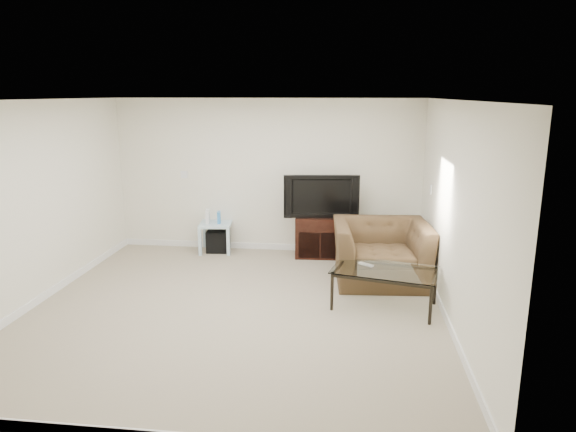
# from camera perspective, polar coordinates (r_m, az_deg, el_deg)

# --- Properties ---
(floor) EXTENTS (5.00, 5.00, 0.00)m
(floor) POSITION_cam_1_polar(r_m,az_deg,el_deg) (6.41, -5.82, -10.23)
(floor) COLOR tan
(floor) RESTS_ON ground
(ceiling) EXTENTS (5.00, 5.00, 0.00)m
(ceiling) POSITION_cam_1_polar(r_m,az_deg,el_deg) (5.87, -6.41, 12.71)
(ceiling) COLOR white
(ceiling) RESTS_ON ground
(wall_back) EXTENTS (5.00, 0.02, 2.50)m
(wall_back) POSITION_cam_1_polar(r_m,az_deg,el_deg) (8.43, -2.33, 4.45)
(wall_back) COLOR silver
(wall_back) RESTS_ON ground
(wall_left) EXTENTS (0.02, 5.00, 2.50)m
(wall_left) POSITION_cam_1_polar(r_m,az_deg,el_deg) (7.01, -26.45, 1.19)
(wall_left) COLOR silver
(wall_left) RESTS_ON ground
(wall_right) EXTENTS (0.02, 5.00, 2.50)m
(wall_right) POSITION_cam_1_polar(r_m,az_deg,el_deg) (5.99, 17.93, 0.07)
(wall_right) COLOR silver
(wall_right) RESTS_ON ground
(plate_back) EXTENTS (0.12, 0.02, 0.12)m
(plate_back) POSITION_cam_1_polar(r_m,az_deg,el_deg) (8.75, -11.46, 4.53)
(plate_back) COLOR white
(plate_back) RESTS_ON wall_back
(plate_right_switch) EXTENTS (0.02, 0.09, 0.13)m
(plate_right_switch) POSITION_cam_1_polar(r_m,az_deg,el_deg) (7.53, 15.60, 2.88)
(plate_right_switch) COLOR white
(plate_right_switch) RESTS_ON wall_right
(plate_right_outlet) EXTENTS (0.02, 0.08, 0.12)m
(plate_right_outlet) POSITION_cam_1_polar(r_m,az_deg,el_deg) (7.47, 15.47, -4.73)
(plate_right_outlet) COLOR white
(plate_right_outlet) RESTS_ON wall_right
(tv_stand) EXTENTS (0.82, 0.59, 0.66)m
(tv_stand) POSITION_cam_1_polar(r_m,az_deg,el_deg) (8.32, 3.63, -2.17)
(tv_stand) COLOR black
(tv_stand) RESTS_ON floor
(dvd_player) EXTENTS (0.48, 0.35, 0.07)m
(dvd_player) POSITION_cam_1_polar(r_m,az_deg,el_deg) (8.22, 3.65, -0.77)
(dvd_player) COLOR black
(dvd_player) RESTS_ON tv_stand
(television) EXTENTS (1.11, 0.34, 0.68)m
(television) POSITION_cam_1_polar(r_m,az_deg,el_deg) (8.13, 3.69, 2.33)
(television) COLOR black
(television) RESTS_ON tv_stand
(side_table) EXTENTS (0.56, 0.56, 0.49)m
(side_table) POSITION_cam_1_polar(r_m,az_deg,el_deg) (8.61, -7.99, -2.33)
(side_table) COLOR silver
(side_table) RESTS_ON floor
(subwoofer) EXTENTS (0.38, 0.38, 0.35)m
(subwoofer) POSITION_cam_1_polar(r_m,az_deg,el_deg) (8.64, -7.76, -2.75)
(subwoofer) COLOR black
(subwoofer) RESTS_ON floor
(game_console) EXTENTS (0.07, 0.17, 0.22)m
(game_console) POSITION_cam_1_polar(r_m,az_deg,el_deg) (8.52, -8.91, -0.05)
(game_console) COLOR white
(game_console) RESTS_ON side_table
(game_case) EXTENTS (0.08, 0.15, 0.19)m
(game_case) POSITION_cam_1_polar(r_m,az_deg,el_deg) (8.49, -7.68, -0.15)
(game_case) COLOR #337FCC
(game_case) RESTS_ON side_table
(recliner) EXTENTS (1.35, 0.94, 1.13)m
(recliner) POSITION_cam_1_polar(r_m,az_deg,el_deg) (7.22, 10.34, -2.88)
(recliner) COLOR #49371E
(recliner) RESTS_ON floor
(coffee_table) EXTENTS (1.37, 0.97, 0.49)m
(coffee_table) POSITION_cam_1_polar(r_m,az_deg,el_deg) (6.45, 10.65, -7.92)
(coffee_table) COLOR black
(coffee_table) RESTS_ON floor
(remote) EXTENTS (0.19, 0.16, 0.02)m
(remote) POSITION_cam_1_polar(r_m,az_deg,el_deg) (6.47, 8.67, -5.35)
(remote) COLOR #B2B2B7
(remote) RESTS_ON coffee_table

